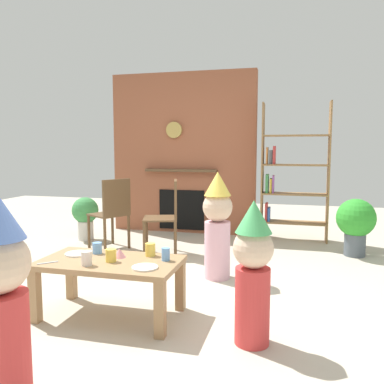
{
  "coord_description": "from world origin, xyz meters",
  "views": [
    {
      "loc": [
        1.08,
        -3.21,
        1.27
      ],
      "look_at": [
        0.15,
        0.4,
        0.86
      ],
      "focal_mm": 36.98,
      "sensor_mm": 36.0,
      "label": 1
    }
  ],
  "objects_px": {
    "child_by_the_chairs": "(217,222)",
    "potted_plant_tall": "(356,222)",
    "bookshelf": "(289,177)",
    "paper_plate_front": "(78,254)",
    "paper_cup_near_left": "(87,258)",
    "child_in_pink": "(253,269)",
    "child_with_cone_hat": "(0,295)",
    "coffee_table": "(110,269)",
    "birthday_cake_slice": "(119,253)",
    "potted_plant_short": "(85,214)",
    "dining_chair_middle": "(168,212)",
    "paper_cup_center": "(97,248)",
    "paper_cup_far_right": "(150,250)",
    "paper_cup_near_right": "(111,255)",
    "paper_cup_far_left": "(166,254)",
    "paper_plate_rear": "(145,267)"
  },
  "relations": [
    {
      "from": "paper_cup_center",
      "to": "child_by_the_chairs",
      "type": "relative_size",
      "value": 0.08
    },
    {
      "from": "coffee_table",
      "to": "paper_plate_front",
      "type": "relative_size",
      "value": 5.4
    },
    {
      "from": "bookshelf",
      "to": "child_in_pink",
      "type": "relative_size",
      "value": 2.0
    },
    {
      "from": "paper_cup_near_left",
      "to": "child_in_pink",
      "type": "height_order",
      "value": "child_in_pink"
    },
    {
      "from": "potted_plant_tall",
      "to": "potted_plant_short",
      "type": "relative_size",
      "value": 1.14
    },
    {
      "from": "potted_plant_tall",
      "to": "birthday_cake_slice",
      "type": "bearing_deg",
      "value": -132.42
    },
    {
      "from": "child_with_cone_hat",
      "to": "child_by_the_chairs",
      "type": "relative_size",
      "value": 1.03
    },
    {
      "from": "bookshelf",
      "to": "potted_plant_tall",
      "type": "xyz_separation_m",
      "value": [
        0.78,
        -0.66,
        -0.48
      ]
    },
    {
      "from": "coffee_table",
      "to": "child_by_the_chairs",
      "type": "distance_m",
      "value": 1.26
    },
    {
      "from": "paper_cup_far_left",
      "to": "paper_plate_front",
      "type": "height_order",
      "value": "paper_cup_far_left"
    },
    {
      "from": "paper_cup_near_left",
      "to": "paper_plate_front",
      "type": "bearing_deg",
      "value": 131.77
    },
    {
      "from": "birthday_cake_slice",
      "to": "child_in_pink",
      "type": "relative_size",
      "value": 0.11
    },
    {
      "from": "paper_cup_center",
      "to": "paper_plate_rear",
      "type": "distance_m",
      "value": 0.58
    },
    {
      "from": "paper_cup_near_left",
      "to": "potted_plant_tall",
      "type": "xyz_separation_m",
      "value": [
        2.15,
        2.46,
        -0.08
      ]
    },
    {
      "from": "paper_cup_near_left",
      "to": "child_with_cone_hat",
      "type": "distance_m",
      "value": 0.95
    },
    {
      "from": "paper_cup_center",
      "to": "paper_plate_front",
      "type": "relative_size",
      "value": 0.46
    },
    {
      "from": "paper_cup_near_right",
      "to": "potted_plant_short",
      "type": "bearing_deg",
      "value": 123.45
    },
    {
      "from": "birthday_cake_slice",
      "to": "child_in_pink",
      "type": "height_order",
      "value": "child_in_pink"
    },
    {
      "from": "paper_plate_rear",
      "to": "birthday_cake_slice",
      "type": "bearing_deg",
      "value": 144.19
    },
    {
      "from": "potted_plant_short",
      "to": "potted_plant_tall",
      "type": "bearing_deg",
      "value": 0.7
    },
    {
      "from": "child_by_the_chairs",
      "to": "paper_plate_front",
      "type": "bearing_deg",
      "value": -13.46
    },
    {
      "from": "coffee_table",
      "to": "paper_cup_far_left",
      "type": "height_order",
      "value": "paper_cup_far_left"
    },
    {
      "from": "paper_cup_near_left",
      "to": "paper_cup_far_right",
      "type": "xyz_separation_m",
      "value": [
        0.35,
        0.36,
        -0.0
      ]
    },
    {
      "from": "birthday_cake_slice",
      "to": "child_by_the_chairs",
      "type": "relative_size",
      "value": 0.09
    },
    {
      "from": "child_in_pink",
      "to": "child_by_the_chairs",
      "type": "xyz_separation_m",
      "value": [
        -0.47,
        1.25,
        0.06
      ]
    },
    {
      "from": "paper_plate_front",
      "to": "child_by_the_chairs",
      "type": "bearing_deg",
      "value": 46.76
    },
    {
      "from": "paper_plate_front",
      "to": "potted_plant_short",
      "type": "distance_m",
      "value": 2.46
    },
    {
      "from": "bookshelf",
      "to": "paper_plate_front",
      "type": "distance_m",
      "value": 3.31
    },
    {
      "from": "child_with_cone_hat",
      "to": "child_in_pink",
      "type": "relative_size",
      "value": 1.14
    },
    {
      "from": "paper_cup_near_right",
      "to": "paper_cup_far_left",
      "type": "relative_size",
      "value": 0.99
    },
    {
      "from": "birthday_cake_slice",
      "to": "potted_plant_short",
      "type": "distance_m",
      "value": 2.65
    },
    {
      "from": "bookshelf",
      "to": "potted_plant_short",
      "type": "xyz_separation_m",
      "value": [
        -2.75,
        -0.7,
        -0.52
      ]
    },
    {
      "from": "potted_plant_tall",
      "to": "child_in_pink",
      "type": "bearing_deg",
      "value": -111.49
    },
    {
      "from": "child_by_the_chairs",
      "to": "potted_plant_tall",
      "type": "bearing_deg",
      "value": 159.83
    },
    {
      "from": "paper_cup_near_left",
      "to": "potted_plant_tall",
      "type": "distance_m",
      "value": 3.27
    },
    {
      "from": "paper_plate_front",
      "to": "child_with_cone_hat",
      "type": "bearing_deg",
      "value": -76.19
    },
    {
      "from": "birthday_cake_slice",
      "to": "dining_chair_middle",
      "type": "xyz_separation_m",
      "value": [
        -0.16,
        1.72,
        0.04
      ]
    },
    {
      "from": "paper_cup_far_left",
      "to": "potted_plant_short",
      "type": "relative_size",
      "value": 0.16
    },
    {
      "from": "paper_cup_far_left",
      "to": "potted_plant_short",
      "type": "height_order",
      "value": "potted_plant_short"
    },
    {
      "from": "birthday_cake_slice",
      "to": "paper_plate_rear",
      "type": "bearing_deg",
      "value": -35.81
    },
    {
      "from": "coffee_table",
      "to": "child_by_the_chairs",
      "type": "xyz_separation_m",
      "value": [
        0.62,
        1.08,
        0.19
      ]
    },
    {
      "from": "paper_cup_center",
      "to": "paper_plate_front",
      "type": "height_order",
      "value": "paper_cup_center"
    },
    {
      "from": "paper_cup_near_left",
      "to": "birthday_cake_slice",
      "type": "distance_m",
      "value": 0.29
    },
    {
      "from": "child_in_pink",
      "to": "potted_plant_short",
      "type": "xyz_separation_m",
      "value": [
        -2.57,
        2.41,
        -0.14
      ]
    },
    {
      "from": "bookshelf",
      "to": "birthday_cake_slice",
      "type": "xyz_separation_m",
      "value": [
        -1.23,
        -2.86,
        -0.42
      ]
    },
    {
      "from": "coffee_table",
      "to": "paper_cup_far_right",
      "type": "xyz_separation_m",
      "value": [
        0.25,
        0.19,
        0.12
      ]
    },
    {
      "from": "paper_plate_rear",
      "to": "child_in_pink",
      "type": "height_order",
      "value": "child_in_pink"
    },
    {
      "from": "bookshelf",
      "to": "child_in_pink",
      "type": "xyz_separation_m",
      "value": [
        -0.18,
        -3.11,
        -0.39
      ]
    },
    {
      "from": "bookshelf",
      "to": "paper_cup_near_right",
      "type": "bearing_deg",
      "value": -112.68
    },
    {
      "from": "bookshelf",
      "to": "paper_plate_front",
      "type": "xyz_separation_m",
      "value": [
        -1.59,
        -2.86,
        -0.45
      ]
    }
  ]
}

